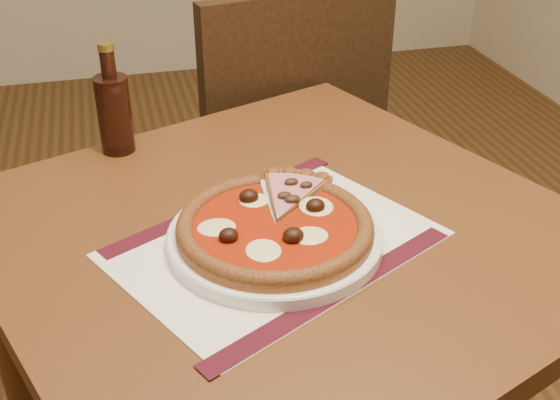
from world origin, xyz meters
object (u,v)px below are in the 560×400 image
(table, at_px, (283,281))
(bottle, at_px, (114,110))
(pizza, at_px, (275,226))
(chair_far, at_px, (276,148))
(plate, at_px, (275,238))

(table, xyz_separation_m, bottle, (-0.22, 0.30, 0.18))
(pizza, height_order, bottle, bottle)
(chair_far, distance_m, bottle, 0.59)
(table, xyz_separation_m, pizza, (-0.02, -0.05, 0.13))
(plate, distance_m, bottle, 0.40)
(chair_far, height_order, pizza, chair_far)
(bottle, bearing_deg, pizza, -61.10)
(chair_far, xyz_separation_m, pizza, (-0.18, -0.70, 0.24))
(table, relative_size, chair_far, 1.10)
(chair_far, relative_size, bottle, 4.90)
(chair_far, distance_m, pizza, 0.76)
(table, distance_m, pizza, 0.14)
(chair_far, bearing_deg, pizza, 63.69)
(table, relative_size, pizza, 3.83)
(plate, height_order, pizza, pizza)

